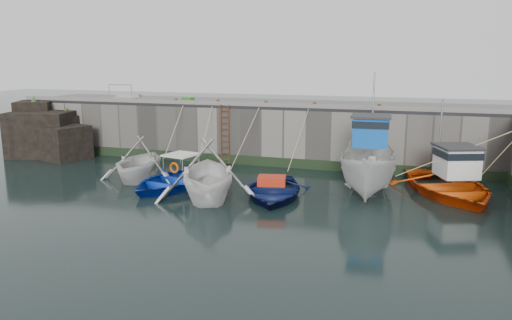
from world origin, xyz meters
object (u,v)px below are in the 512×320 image
(bollard_a, at_px, (176,101))
(boat_near_blacktrim, at_px, (208,198))
(bollard_d, at_px, (315,105))
(fish_crate, at_px, (188,100))
(bollard_b, at_px, (218,102))
(ladder, at_px, (225,135))
(bollard_e, at_px, (379,107))
(boat_far_white, at_px, (369,167))
(boat_far_orange, at_px, (449,185))
(boat_near_white, at_px, (139,179))
(bollard_c, at_px, (266,104))
(boat_near_blue, at_px, (175,186))
(boat_near_navy, at_px, (273,196))

(bollard_a, bearing_deg, boat_near_blacktrim, -55.50)
(boat_near_blacktrim, relative_size, bollard_d, 18.73)
(fish_crate, bearing_deg, bollard_b, -8.60)
(ladder, relative_size, boat_near_blacktrim, 0.61)
(boat_near_blacktrim, xyz_separation_m, bollard_e, (6.24, 6.92, 3.30))
(boat_far_white, relative_size, boat_far_orange, 0.89)
(boat_near_white, xyz_separation_m, boat_far_white, (10.59, 1.19, 1.03))
(fish_crate, height_order, bollard_c, fish_crate)
(boat_near_blue, xyz_separation_m, boat_near_blacktrim, (2.20, -1.42, 0.00))
(bollard_b, bearing_deg, boat_far_white, -23.38)
(boat_near_navy, relative_size, bollard_d, 16.89)
(bollard_a, distance_m, bollard_c, 5.20)
(boat_near_white, bearing_deg, boat_far_white, -2.88)
(bollard_a, xyz_separation_m, bollard_e, (11.00, 0.00, 0.00))
(boat_near_navy, distance_m, bollard_d, 6.65)
(bollard_a, bearing_deg, bollard_b, 0.00)
(boat_near_white, height_order, boat_near_blacktrim, boat_near_blacktrim)
(boat_far_orange, xyz_separation_m, bollard_a, (-14.24, 3.26, 2.90))
(boat_near_blacktrim, height_order, bollard_d, bollard_d)
(boat_near_white, distance_m, boat_near_blue, 2.30)
(bollard_e, bearing_deg, boat_near_blue, -146.89)
(boat_near_blue, xyz_separation_m, bollard_d, (5.24, 5.50, 3.30))
(boat_near_white, bearing_deg, bollard_a, 84.95)
(fish_crate, distance_m, bollard_e, 10.72)
(boat_near_white, xyz_separation_m, bollard_e, (10.64, 4.84, 3.30))
(boat_near_blue, bearing_deg, boat_near_navy, 10.19)
(bollard_e, bearing_deg, boat_far_white, -90.80)
(boat_far_white, height_order, bollard_c, boat_far_white)
(bollard_d, bearing_deg, bollard_e, 0.00)
(boat_far_orange, bearing_deg, fish_crate, 143.01)
(bollard_c, bearing_deg, boat_near_blacktrim, -93.64)
(boat_far_orange, height_order, bollard_c, boat_far_orange)
(boat_near_blacktrim, xyz_separation_m, boat_far_white, (6.19, 3.27, 1.03))
(boat_far_white, bearing_deg, bollard_d, 128.06)
(boat_near_blacktrim, bearing_deg, boat_near_blue, 123.99)
(boat_far_orange, relative_size, bollard_b, 25.66)
(boat_near_blue, bearing_deg, bollard_e, 46.21)
(ladder, height_order, fish_crate, fish_crate)
(boat_far_orange, relative_size, bollard_a, 25.66)
(boat_near_navy, height_order, boat_far_orange, boat_far_orange)
(boat_far_white, bearing_deg, boat_near_navy, -153.44)
(ladder, relative_size, bollard_d, 11.43)
(boat_near_navy, xyz_separation_m, bollard_b, (-4.72, 5.74, 3.30))
(boat_near_white, xyz_separation_m, bollard_c, (4.84, 4.84, 3.30))
(boat_near_navy, bearing_deg, bollard_c, 97.96)
(ladder, bearing_deg, boat_far_white, -22.65)
(fish_crate, relative_size, bollard_e, 2.28)
(fish_crate, bearing_deg, boat_near_blacktrim, -46.78)
(ladder, height_order, boat_far_white, boat_far_white)
(boat_far_orange, bearing_deg, bollard_e, 114.46)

